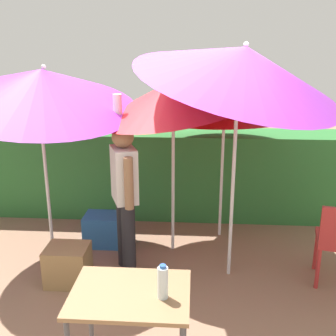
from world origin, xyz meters
TOP-DOWN VIEW (x-y plane):
  - ground_plane at (0.00, 0.00)m, footprint 24.00×24.00m
  - hedge_row at (0.00, 1.66)m, footprint 8.00×0.70m
  - umbrella_rainbow at (0.05, 0.54)m, footprint 1.79×1.76m
  - umbrella_orange at (-1.32, 0.36)m, footprint 2.12×2.08m
  - umbrella_yellow at (0.62, 0.98)m, footprint 1.50×1.50m
  - umbrella_navy at (0.70, 0.10)m, footprint 2.11×2.04m
  - person_vendor at (-0.43, 0.05)m, footprint 0.33×0.55m
  - cooler_box at (-0.77, 0.64)m, footprint 0.54×0.34m
  - crate_cardboard at (-0.99, -0.21)m, footprint 0.43×0.36m
  - folding_table at (-0.13, -1.47)m, footprint 0.80×0.60m
  - bottle_water at (0.09, -1.52)m, footprint 0.07×0.07m

SIDE VIEW (x-z plane):
  - ground_plane at x=0.00m, z-range 0.00..0.00m
  - cooler_box at x=-0.77m, z-range 0.00..0.38m
  - crate_cardboard at x=-0.99m, z-range 0.00..0.40m
  - hedge_row at x=0.00m, z-range 0.00..1.20m
  - folding_table at x=-0.13m, z-range 0.29..1.07m
  - bottle_water at x=0.09m, z-range 0.77..1.01m
  - person_vendor at x=-0.43m, z-range -0.01..1.87m
  - umbrella_yellow at x=0.62m, z-range 0.72..2.54m
  - umbrella_rainbow at x=0.05m, z-range 0.74..2.95m
  - umbrella_orange at x=-1.32m, z-range 0.73..3.15m
  - umbrella_navy at x=0.70m, z-range 0.80..3.54m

